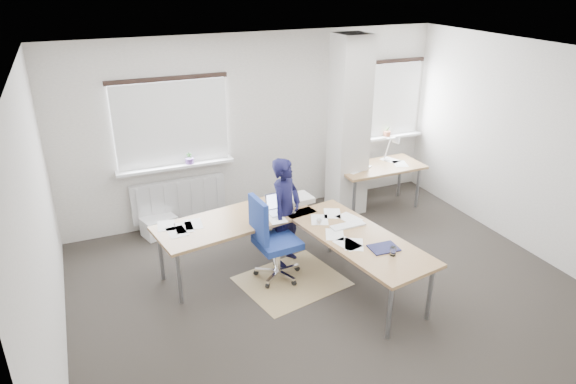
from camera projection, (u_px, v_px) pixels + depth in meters
name	position (u px, v px, depth m)	size (l,w,h in m)	color
ground	(329.00, 289.00, 6.31)	(6.00, 6.00, 0.00)	#292521
room_shell	(330.00, 142.00, 6.06)	(6.04, 5.04, 2.82)	#BBB5AB
floor_mat	(292.00, 281.00, 6.48)	(1.21, 1.03, 0.01)	#987F53
white_crate	(159.00, 226.00, 7.56)	(0.47, 0.33, 0.28)	white
desk_main	(297.00, 229.00, 6.29)	(2.82, 2.63, 0.96)	olive
desk_side	(379.00, 168.00, 8.21)	(1.41, 0.72, 1.22)	olive
task_chair	(275.00, 256.00, 6.43)	(0.62, 0.62, 1.15)	navy
person	(286.00, 212.00, 6.64)	(0.53, 0.35, 1.47)	black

